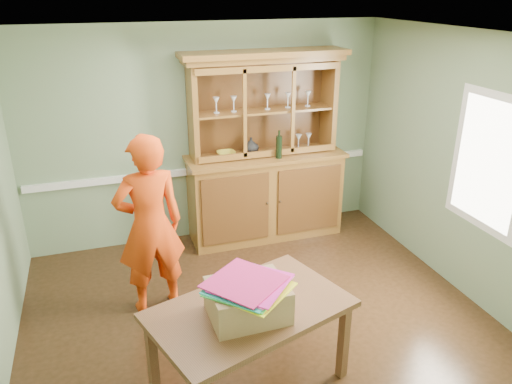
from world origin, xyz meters
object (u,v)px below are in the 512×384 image
object	(u,v)px
china_hutch	(265,175)
person	(150,226)
cardboard_box	(248,300)
dining_table	(250,317)

from	to	relation	value
china_hutch	person	distance (m)	2.00
cardboard_box	person	bearing A→B (deg)	110.64
china_hutch	person	size ratio (longest dim) A/B	1.29
dining_table	person	distance (m)	1.50
cardboard_box	dining_table	bearing A→B (deg)	63.52
china_hutch	dining_table	world-z (taller)	china_hutch
china_hutch	person	bearing A→B (deg)	-143.09
china_hutch	cardboard_box	distance (m)	2.84
dining_table	cardboard_box	bearing A→B (deg)	-134.56
person	cardboard_box	bearing A→B (deg)	103.42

